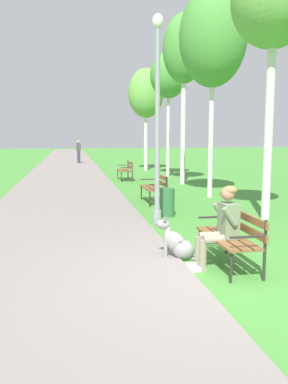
{
  "coord_description": "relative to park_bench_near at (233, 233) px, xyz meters",
  "views": [
    {
      "loc": [
        -1.98,
        -5.24,
        1.99
      ],
      "look_at": [
        -0.6,
        2.52,
        0.9
      ],
      "focal_mm": 38.49,
      "sensor_mm": 36.0,
      "label": 1
    }
  ],
  "objects": [
    {
      "name": "person_seated_on_near_bench",
      "position": [
        -0.21,
        -0.05,
        0.17
      ],
      "size": [
        0.74,
        0.49,
        1.25
      ],
      "color": "gray",
      "rests_on": "ground"
    },
    {
      "name": "litter_bin",
      "position": [
        -0.07,
        4.0,
        -0.16
      ],
      "size": [
        0.36,
        0.36,
        0.7
      ],
      "primitive_type": "cylinder",
      "color": "#2D6638",
      "rests_on": "ground"
    },
    {
      "name": "birch_tree_second",
      "position": [
        2.18,
        3.29,
        4.42
      ],
      "size": [
        1.91,
        1.98,
        6.05
      ],
      "color": "silver",
      "rests_on": "ground"
    },
    {
      "name": "birch_tree_third",
      "position": [
        2.01,
        6.85,
        4.48
      ],
      "size": [
        2.08,
        2.2,
        6.55
      ],
      "color": "silver",
      "rests_on": "ground"
    },
    {
      "name": "birch_tree_fifth",
      "position": [
        2.22,
        13.56,
        4.22
      ],
      "size": [
        1.74,
        1.74,
        5.82
      ],
      "color": "silver",
      "rests_on": "ground"
    },
    {
      "name": "paved_path",
      "position": [
        -2.64,
        23.48,
        -0.49
      ],
      "size": [
        3.85,
        60.0,
        0.04
      ],
      "primitive_type": "cube",
      "color": "gray",
      "rests_on": "ground"
    },
    {
      "name": "dog_grey",
      "position": [
        -0.74,
        0.5,
        -0.25
      ],
      "size": [
        0.77,
        0.48,
        0.71
      ],
      "color": "gray",
      "rests_on": "ground"
    },
    {
      "name": "park_bench_near",
      "position": [
        0.0,
        0.0,
        0.0
      ],
      "size": [
        0.55,
        1.5,
        0.85
      ],
      "color": "brown",
      "rests_on": "ground"
    },
    {
      "name": "lamp_post_near",
      "position": [
        -0.49,
        3.25,
        1.85
      ],
      "size": [
        0.24,
        0.24,
        4.57
      ],
      "color": "gray",
      "rests_on": "ground"
    },
    {
      "name": "park_bench_far",
      "position": [
        0.03,
        12.39,
        0.0
      ],
      "size": [
        0.55,
        1.5,
        0.85
      ],
      "color": "brown",
      "rests_on": "ground"
    },
    {
      "name": "pedestrian_distant",
      "position": [
        -1.83,
        23.81,
        0.33
      ],
      "size": [
        0.32,
        0.22,
        1.65
      ],
      "color": "#383842",
      "rests_on": "ground"
    },
    {
      "name": "park_bench_mid",
      "position": [
        0.05,
        6.07,
        0.0
      ],
      "size": [
        0.55,
        1.5,
        0.85
      ],
      "color": "brown",
      "rests_on": "ground"
    },
    {
      "name": "birch_tree_sixth",
      "position": [
        1.84,
        17.38,
        3.79
      ],
      "size": [
        1.99,
        1.8,
        5.7
      ],
      "color": "silver",
      "rests_on": "ground"
    },
    {
      "name": "ground_plane",
      "position": [
        -0.42,
        -0.52,
        -0.51
      ],
      "size": [
        120.0,
        120.0,
        0.0
      ],
      "primitive_type": "plane",
      "color": "#478E38"
    },
    {
      "name": "birch_tree_fourth",
      "position": [
        2.11,
        10.52,
        4.81
      ],
      "size": [
        1.7,
        1.56,
        6.75
      ],
      "color": "silver",
      "rests_on": "ground"
    }
  ]
}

